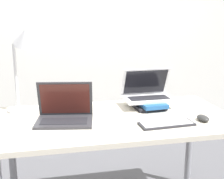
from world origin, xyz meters
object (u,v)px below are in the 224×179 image
at_px(book_stack, 148,104).
at_px(laptop_on_books, 147,93).
at_px(mouse, 203,118).
at_px(laptop_left, 65,114).
at_px(wireless_keyboard, 167,124).
at_px(desk_lamp, 24,46).

distance_m(book_stack, laptop_on_books, 0.08).
bearing_deg(mouse, book_stack, 124.56).
xyz_separation_m(laptop_left, wireless_keyboard, (0.57, -0.18, -0.04)).
bearing_deg(wireless_keyboard, laptop_left, 162.05).
bearing_deg(wireless_keyboard, mouse, 5.27).
bearing_deg(laptop_left, mouse, -11.36).
height_order(laptop_left, wireless_keyboard, laptop_left).
relative_size(book_stack, mouse, 2.84).
distance_m(mouse, desk_lamp, 1.18).
xyz_separation_m(wireless_keyboard, mouse, (0.24, 0.02, 0.01)).
xyz_separation_m(laptop_left, mouse, (0.81, -0.16, -0.03)).
height_order(laptop_on_books, mouse, laptop_on_books).
height_order(wireless_keyboard, desk_lamp, desk_lamp).
relative_size(book_stack, desk_lamp, 0.50).
distance_m(laptop_left, laptop_on_books, 0.62).
bearing_deg(desk_lamp, wireless_keyboard, -27.93).
height_order(mouse, desk_lamp, desk_lamp).
relative_size(laptop_on_books, wireless_keyboard, 1.04).
bearing_deg(wireless_keyboard, laptop_on_books, 88.50).
distance_m(laptop_left, wireless_keyboard, 0.60).
bearing_deg(mouse, desk_lamp, 158.93).
bearing_deg(laptop_on_books, mouse, -58.20).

